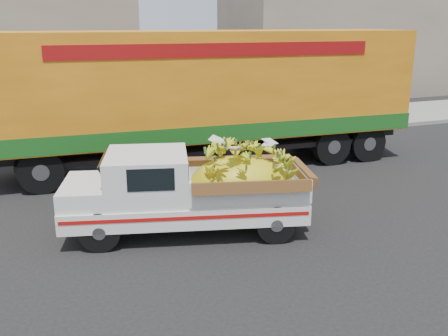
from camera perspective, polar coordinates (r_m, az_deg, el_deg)
name	(u,v)px	position (r m, az deg, el deg)	size (l,w,h in m)	color
ground	(222,223)	(10.46, -0.26, -6.30)	(100.00, 100.00, 0.00)	black
curb	(148,148)	(16.48, -8.67, 2.31)	(60.00, 0.25, 0.15)	gray
sidewalk	(135,135)	(18.49, -10.17, 3.75)	(60.00, 4.00, 0.14)	gray
building_right	(350,40)	(30.22, 14.25, 13.96)	(14.00, 6.00, 6.00)	gray
pickup_truck	(204,189)	(9.82, -2.36, -2.41)	(4.92, 2.85, 1.63)	black
semi_trailer	(207,93)	(14.10, -1.94, 8.59)	(12.04, 3.15, 3.80)	black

